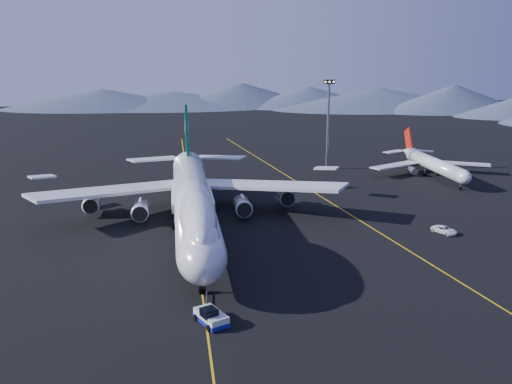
{
  "coord_description": "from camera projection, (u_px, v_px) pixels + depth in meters",
  "views": [
    {
      "loc": [
        -3.06,
        -96.19,
        30.92
      ],
      "look_at": [
        11.51,
        3.22,
        6.0
      ],
      "focal_mm": 40.0,
      "sensor_mm": 36.0,
      "label": 1
    }
  ],
  "objects": [
    {
      "name": "ground",
      "position": [
        194.0,
        232.0,
        100.25
      ],
      "size": [
        500.0,
        500.0,
        0.0
      ],
      "primitive_type": "plane",
      "color": "black",
      "rests_on": "ground"
    },
    {
      "name": "taxiway_line_main",
      "position": [
        194.0,
        232.0,
        100.25
      ],
      "size": [
        0.25,
        220.0,
        0.01
      ],
      "primitive_type": "cube",
      "color": "gold",
      "rests_on": "ground"
    },
    {
      "name": "taxiway_line_side",
      "position": [
        342.0,
        210.0,
        114.07
      ],
      "size": [
        28.08,
        198.09,
        0.01
      ],
      "primitive_type": "cube",
      "rotation": [
        0.0,
        0.0,
        0.14
      ],
      "color": "gold",
      "rests_on": "ground"
    },
    {
      "name": "boeing_747",
      "position": [
        193.0,
        200.0,
        98.88
      ],
      "size": [
        59.62,
        72.43,
        19.37
      ],
      "color": "silver",
      "rests_on": "ground"
    },
    {
      "name": "pushback_tug",
      "position": [
        211.0,
        318.0,
        66.47
      ],
      "size": [
        4.24,
        5.41,
        2.1
      ],
      "rotation": [
        0.0,
        0.0,
        0.44
      ],
      "color": "silver",
      "rests_on": "ground"
    },
    {
      "name": "second_jet",
      "position": [
        433.0,
        164.0,
        144.01
      ],
      "size": [
        32.65,
        36.89,
        10.5
      ],
      "rotation": [
        0.0,
        0.0,
        0.1
      ],
      "color": "silver",
      "rests_on": "ground"
    },
    {
      "name": "service_van",
      "position": [
        444.0,
        230.0,
        99.17
      ],
      "size": [
        4.14,
        5.04,
        1.28
      ],
      "primitive_type": "imported",
      "rotation": [
        0.0,
        0.0,
        0.52
      ],
      "color": "white",
      "rests_on": "ground"
    },
    {
      "name": "floodlight_mast",
      "position": [
        328.0,
        124.0,
        150.83
      ],
      "size": [
        2.92,
        2.19,
        23.66
      ],
      "rotation": [
        0.0,
        0.0,
        0.28
      ],
      "color": "black",
      "rests_on": "ground"
    }
  ]
}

